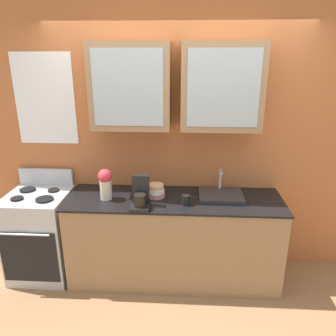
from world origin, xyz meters
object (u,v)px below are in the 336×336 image
object	(u,v)px
coffee_maker	(141,196)
stove_range	(42,234)
vase	(105,183)
bowl_stack	(156,191)
sink_faucet	(221,195)
cup_near_sink	(186,200)

from	to	relation	value
coffee_maker	stove_range	bearing A→B (deg)	169.98
vase	coffee_maker	world-z (taller)	vase
stove_range	bowl_stack	xyz separation A→B (m)	(1.19, 0.04, 0.50)
bowl_stack	vase	bearing A→B (deg)	-170.67
bowl_stack	coffee_maker	size ratio (longest dim) A/B	0.61
vase	sink_faucet	bearing A→B (deg)	5.93
sink_faucet	bowl_stack	xyz separation A→B (m)	(-0.64, -0.04, 0.04)
stove_range	sink_faucet	xyz separation A→B (m)	(1.82, 0.07, 0.46)
bowl_stack	stove_range	bearing A→B (deg)	-178.20
sink_faucet	coffee_maker	size ratio (longest dim) A/B	1.48
cup_near_sink	stove_range	bearing A→B (deg)	175.02
stove_range	vase	distance (m)	0.94
stove_range	cup_near_sink	world-z (taller)	stove_range
vase	cup_near_sink	bearing A→B (deg)	-6.62
stove_range	coffee_maker	bearing A→B (deg)	-10.02
cup_near_sink	vase	bearing A→B (deg)	173.38
coffee_maker	cup_near_sink	bearing A→B (deg)	8.29
sink_faucet	cup_near_sink	world-z (taller)	sink_faucet
sink_faucet	stove_range	bearing A→B (deg)	-177.66
sink_faucet	cup_near_sink	size ratio (longest dim) A/B	3.72
vase	coffee_maker	distance (m)	0.39
sink_faucet	coffee_maker	bearing A→B (deg)	-160.64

